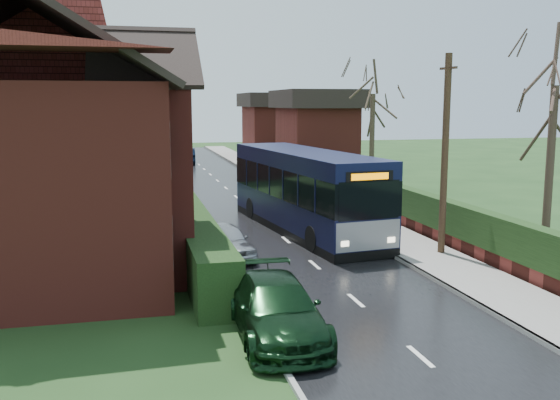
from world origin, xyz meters
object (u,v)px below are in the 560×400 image
object	(u,v)px
car_silver	(225,241)
brick_house	(46,136)
bus	(305,192)
car_green	(276,309)
bus_stop_sign	(364,195)
telegraph_pole	(445,156)

from	to	relation	value
car_silver	brick_house	bearing A→B (deg)	161.21
bus	car_green	xyz separation A→B (m)	(-4.01, -11.67, -1.03)
car_silver	bus_stop_sign	bearing A→B (deg)	8.27
brick_house	bus_stop_sign	bearing A→B (deg)	4.37
bus	car_green	size ratio (longest dim) A/B	2.47
brick_house	telegraph_pole	world-z (taller)	brick_house
brick_house	bus	xyz separation A→B (m)	(9.97, 2.83, -2.66)
bus_stop_sign	telegraph_pole	distance (m)	4.26
car_green	bus_stop_sign	xyz separation A→B (m)	(5.97, 9.75, 1.09)
bus	car_green	distance (m)	12.38
bus	car_silver	world-z (taller)	bus
brick_house	car_green	size ratio (longest dim) A/B	3.10
bus_stop_sign	car_green	bearing A→B (deg)	-136.95
car_silver	bus_stop_sign	distance (m)	6.40
brick_house	telegraph_pole	distance (m)	13.84
bus	car_green	bearing A→B (deg)	-116.06
bus	bus_stop_sign	bearing A→B (deg)	-51.49
bus_stop_sign	telegraph_pole	xyz separation A→B (m)	(1.65, -3.46, 1.86)
brick_house	car_silver	xyz separation A→B (m)	(5.93, -0.99, -3.76)
brick_house	car_silver	distance (m)	7.09
brick_house	bus_stop_sign	distance (m)	12.25
bus	car_silver	size ratio (longest dim) A/B	3.22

